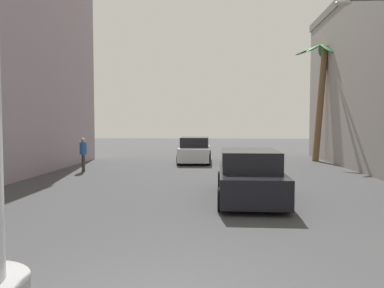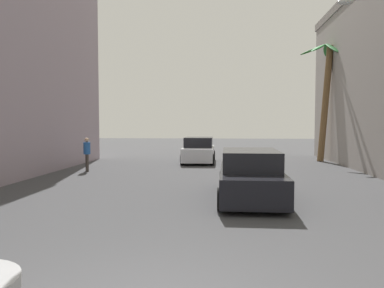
# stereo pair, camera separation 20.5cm
# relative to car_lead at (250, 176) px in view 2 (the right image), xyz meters

# --- Properties ---
(ground_plane) EXTENTS (91.13, 91.13, 0.00)m
(ground_plane) POSITION_rel_car_lead_xyz_m (-1.74, 2.54, -0.74)
(ground_plane) COLOR #424244
(car_lead) EXTENTS (2.04, 5.06, 1.56)m
(car_lead) POSITION_rel_car_lead_xyz_m (0.00, 0.00, 0.00)
(car_lead) COLOR black
(car_lead) RESTS_ON ground
(car_far) EXTENTS (1.95, 4.23, 1.56)m
(car_far) POSITION_rel_car_lead_xyz_m (-2.35, 10.94, -0.00)
(car_far) COLOR black
(car_far) RESTS_ON ground
(palm_tree_far_right) EXTENTS (3.12, 3.19, 7.48)m
(palm_tree_far_right) POSITION_rel_car_lead_xyz_m (5.55, 12.37, 3.71)
(palm_tree_far_right) COLOR brown
(palm_tree_far_right) RESTS_ON ground
(pedestrian_far_left) EXTENTS (0.46, 0.46, 1.69)m
(pedestrian_far_left) POSITION_rel_car_lead_xyz_m (-7.67, 6.22, 0.25)
(pedestrian_far_left) COLOR #3F3833
(pedestrian_far_left) RESTS_ON ground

